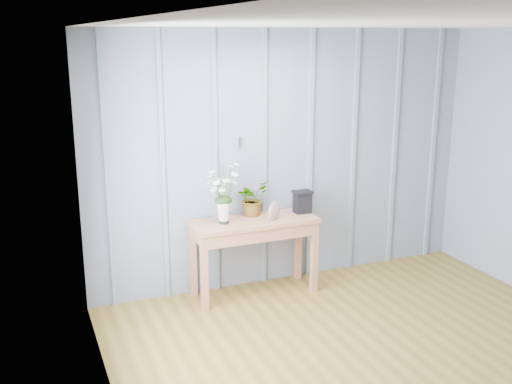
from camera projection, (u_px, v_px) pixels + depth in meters
name	position (u px, v px, depth m)	size (l,w,h in m)	color
room_shell	(363.00, 96.00, 4.52)	(4.00, 4.50, 2.50)	gray
sideboard	(254.00, 231.00, 5.66)	(1.20, 0.45, 0.75)	#AC6C4D
daisy_vase	(223.00, 186.00, 5.43)	(0.40, 0.31, 0.57)	black
spider_plant	(252.00, 198.00, 5.73)	(0.31, 0.27, 0.34)	#1A3511
felt_disc_vessel	(274.00, 211.00, 5.60)	(0.18, 0.05, 0.18)	#7E4A50
carved_box	(302.00, 202.00, 5.83)	(0.18, 0.14, 0.22)	black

